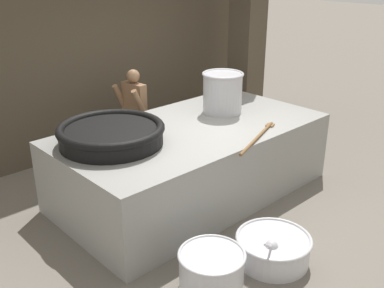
{
  "coord_description": "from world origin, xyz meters",
  "views": [
    {
      "loc": [
        -3.91,
        -4.18,
        3.11
      ],
      "look_at": [
        0.0,
        0.0,
        0.75
      ],
      "focal_mm": 42.0,
      "sensor_mm": 36.0,
      "label": 1
    }
  ],
  "objects_px": {
    "prep_bowl_vegetables": "(273,248)",
    "prep_bowl_meat": "(212,269)",
    "giant_wok_near": "(111,133)",
    "stock_pot": "(223,92)",
    "cook": "(135,112)"
  },
  "relations": [
    {
      "from": "prep_bowl_vegetables",
      "to": "stock_pot",
      "type": "bearing_deg",
      "value": 58.25
    },
    {
      "from": "cook",
      "to": "prep_bowl_vegetables",
      "type": "relative_size",
      "value": 1.48
    },
    {
      "from": "giant_wok_near",
      "to": "stock_pot",
      "type": "distance_m",
      "value": 1.9
    },
    {
      "from": "stock_pot",
      "to": "prep_bowl_vegetables",
      "type": "height_order",
      "value": "stock_pot"
    },
    {
      "from": "giant_wok_near",
      "to": "stock_pot",
      "type": "height_order",
      "value": "stock_pot"
    },
    {
      "from": "stock_pot",
      "to": "cook",
      "type": "xyz_separation_m",
      "value": [
        -0.61,
        1.37,
        -0.5
      ]
    },
    {
      "from": "cook",
      "to": "prep_bowl_vegetables",
      "type": "distance_m",
      "value": 3.41
    },
    {
      "from": "prep_bowl_meat",
      "to": "stock_pot",
      "type": "bearing_deg",
      "value": 41.53
    },
    {
      "from": "stock_pot",
      "to": "prep_bowl_meat",
      "type": "relative_size",
      "value": 0.89
    },
    {
      "from": "cook",
      "to": "prep_bowl_vegetables",
      "type": "height_order",
      "value": "cook"
    },
    {
      "from": "prep_bowl_vegetables",
      "to": "prep_bowl_meat",
      "type": "relative_size",
      "value": 1.48
    },
    {
      "from": "giant_wok_near",
      "to": "cook",
      "type": "height_order",
      "value": "cook"
    },
    {
      "from": "stock_pot",
      "to": "cook",
      "type": "relative_size",
      "value": 0.4
    },
    {
      "from": "stock_pot",
      "to": "prep_bowl_vegetables",
      "type": "bearing_deg",
      "value": -121.75
    },
    {
      "from": "cook",
      "to": "prep_bowl_meat",
      "type": "xyz_separation_m",
      "value": [
        -1.4,
        -3.15,
        -0.59
      ]
    }
  ]
}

